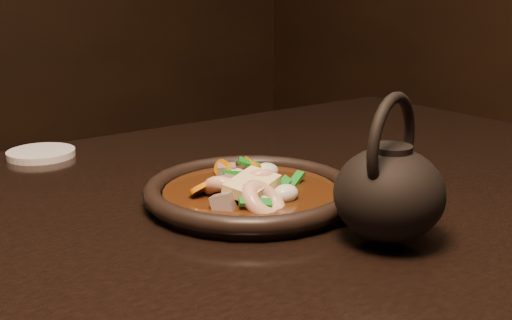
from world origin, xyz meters
TOP-DOWN VIEW (x-y plane):
  - table at (0.00, 0.00)m, footprint 1.60×0.90m
  - plate at (0.10, -0.01)m, footprint 0.27×0.27m
  - stirfry at (0.10, -0.01)m, footprint 0.17×0.19m
  - soy_dish at (0.15, 0.01)m, footprint 0.10×0.10m
  - saucer_right at (-0.04, 0.38)m, footprint 0.11×0.11m
  - teapot at (0.15, -0.19)m, footprint 0.14×0.12m

SIDE VIEW (x-z plane):
  - table at x=0.00m, z-range 0.30..1.05m
  - saucer_right at x=-0.04m, z-range 0.75..0.76m
  - soy_dish at x=0.15m, z-range 0.75..0.76m
  - plate at x=0.10m, z-range 0.75..0.78m
  - stirfry at x=0.10m, z-range 0.74..0.80m
  - teapot at x=0.15m, z-range 0.73..0.89m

